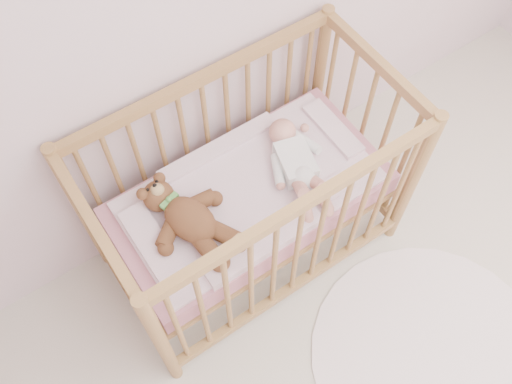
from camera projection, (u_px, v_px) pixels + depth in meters
crib at (250, 198)px, 2.55m from camera, size 1.36×0.76×1.00m
mattress at (250, 199)px, 2.56m from camera, size 1.22×0.62×0.13m
blanket at (250, 191)px, 2.50m from camera, size 1.10×0.58×0.06m
baby at (296, 160)px, 2.49m from camera, size 0.40×0.60×0.13m
teddy_bear at (190, 220)px, 2.33m from camera, size 0.51×0.62×0.15m
rug at (432, 358)px, 2.68m from camera, size 1.14×1.14×0.01m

